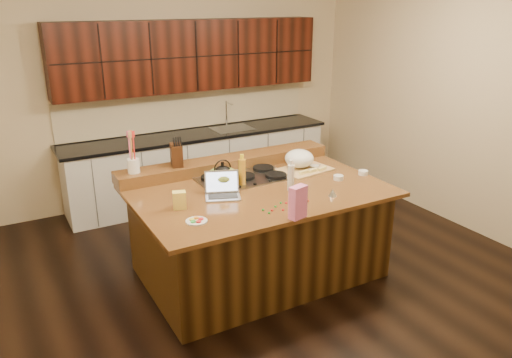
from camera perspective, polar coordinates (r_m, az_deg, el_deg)
room at (r=4.69m, az=0.30°, el=3.84°), size 5.52×5.02×2.72m
island at (r=5.01m, az=0.28°, el=-5.95°), size 2.40×1.60×0.92m
back_ledge at (r=5.39m, az=-3.37°, el=1.86°), size 2.40×0.30×0.12m
cooktop at (r=5.07m, az=-1.38°, el=0.16°), size 0.92×0.52×0.05m
back_counter at (r=6.85m, az=-6.71°, el=5.71°), size 3.70×0.66×2.40m
kettle at (r=4.79m, az=-3.84°, el=0.47°), size 0.24×0.24×0.18m
green_bowl at (r=4.79m, az=-3.83°, el=0.37°), size 0.34×0.34×0.17m
laptop at (r=4.63m, az=-3.87°, el=-1.23°), size 0.39×0.35×0.22m
oil_bottle at (r=4.85m, az=-1.60°, el=0.74°), size 0.09×0.09×0.27m
vinegar_bottle at (r=4.75m, az=4.00°, el=0.16°), size 0.08×0.08×0.25m
wooden_tray at (r=5.34m, az=5.12°, el=2.06°), size 0.59×0.47×0.22m
ramekin_a at (r=5.12m, az=9.40°, el=0.17°), size 0.13×0.13×0.04m
ramekin_b at (r=5.31m, az=12.15°, el=0.72°), size 0.13×0.13×0.04m
ramekin_c at (r=5.39m, az=6.66°, el=1.34°), size 0.11×0.11×0.04m
strainer_bowl at (r=5.53m, az=4.97°, el=2.13°), size 0.29×0.29×0.09m
kitchen_timer at (r=4.68m, az=8.75°, el=-1.54°), size 0.08×0.08×0.07m
pink_bag at (r=4.15m, az=4.81°, el=-2.66°), size 0.17×0.12×0.28m
candy_plate at (r=4.14m, az=-6.82°, el=-4.80°), size 0.21×0.21×0.01m
package_box at (r=4.39m, az=-8.74°, el=-2.40°), size 0.13×0.11×0.16m
utensil_crock at (r=5.02m, az=-13.82°, el=1.48°), size 0.15×0.15×0.14m
knife_block at (r=5.13m, az=-9.08°, el=2.72°), size 0.15×0.21×0.22m
gumdrop_0 at (r=4.47m, az=3.47°, el=-2.74°), size 0.02×0.02×0.02m
gumdrop_1 at (r=4.55m, az=5.62°, el=-2.38°), size 0.02×0.02×0.02m
gumdrop_2 at (r=4.60m, az=4.67°, el=-2.08°), size 0.02×0.02×0.02m
gumdrop_3 at (r=4.32m, az=0.81°, el=-3.54°), size 0.02×0.02×0.02m
gumdrop_4 at (r=4.32m, az=3.10°, el=-3.54°), size 0.02×0.02×0.02m
gumdrop_5 at (r=4.47m, az=2.85°, el=-2.73°), size 0.02×0.02×0.02m
gumdrop_6 at (r=4.56m, az=4.59°, el=-2.31°), size 0.02×0.02×0.02m
gumdrop_7 at (r=4.53m, az=5.85°, el=-2.48°), size 0.02×0.02×0.02m
gumdrop_8 at (r=4.53m, az=5.94°, el=-2.47°), size 0.02×0.02×0.02m
gumdrop_9 at (r=4.26m, az=1.51°, el=-3.89°), size 0.02×0.02×0.02m
gumdrop_10 at (r=4.31m, az=1.85°, el=-3.59°), size 0.02×0.02×0.02m
gumdrop_11 at (r=4.39m, az=2.23°, el=-3.17°), size 0.02×0.02×0.02m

